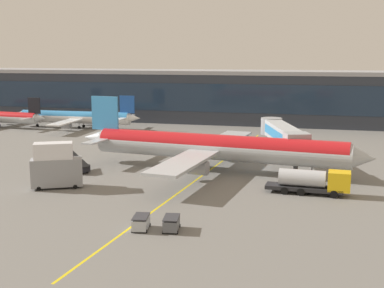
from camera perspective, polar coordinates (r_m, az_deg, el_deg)
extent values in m
plane|color=slate|center=(77.01, -2.99, -3.49)|extent=(700.00, 700.00, 0.00)
cube|color=yellow|center=(77.46, 1.45, -3.39)|extent=(7.15, 79.73, 0.01)
cube|color=#2D333D|center=(135.57, 11.00, 4.98)|extent=(199.69, 16.62, 12.92)
cube|color=#1E2D42|center=(127.19, 10.78, 4.96)|extent=(193.70, 0.16, 7.23)
cube|color=#99999E|center=(135.16, 11.10, 7.92)|extent=(203.68, 16.95, 1.00)
cylinder|color=#B2B7BC|center=(78.71, 2.85, -0.47)|extent=(40.84, 8.25, 3.76)
cylinder|color=red|center=(78.64, 2.85, -0.22)|extent=(40.01, 8.01, 3.61)
cone|color=#B2B7BC|center=(75.14, 18.78, -1.50)|extent=(4.14, 3.97, 3.58)
cone|color=#B2B7BC|center=(87.68, -10.87, 0.70)|extent=(4.84, 3.68, 3.20)
cube|color=#388CD1|center=(86.07, -9.82, 3.47)|extent=(4.90, 0.90, 5.65)
cube|color=#B2B7BC|center=(89.61, -8.26, 1.10)|extent=(2.66, 6.21, 0.24)
cube|color=#B2B7BC|center=(83.19, -10.75, 0.33)|extent=(2.66, 6.21, 0.24)
cube|color=#B2B7BC|center=(89.00, 3.98, 0.56)|extent=(6.67, 17.51, 0.40)
cube|color=#B2B7BC|center=(69.62, -0.95, -2.08)|extent=(6.67, 17.51, 0.40)
cylinder|color=#939399|center=(86.05, 4.02, -0.67)|extent=(3.11, 2.38, 2.07)
cylinder|color=#939399|center=(72.37, 0.68, -2.70)|extent=(3.11, 2.38, 2.07)
cylinder|color=black|center=(76.30, 13.38, -3.49)|extent=(1.04, 0.51, 1.00)
cylinder|color=slate|center=(76.10, 13.41, -2.84)|extent=(0.20, 0.20, 1.78)
cylinder|color=black|center=(81.66, 1.56, -2.33)|extent=(1.04, 0.51, 1.00)
cylinder|color=slate|center=(81.47, 1.57, -1.72)|extent=(0.20, 0.20, 1.78)
cylinder|color=black|center=(78.54, 0.76, -2.83)|extent=(1.04, 0.51, 1.00)
cylinder|color=slate|center=(78.35, 0.76, -2.20)|extent=(0.20, 0.20, 1.78)
cube|color=#B2B7BC|center=(86.16, 10.22, 1.18)|extent=(8.24, 17.84, 2.80)
cube|color=#2D84C6|center=(86.17, 10.26, 1.18)|extent=(7.49, 15.16, 1.54)
cube|color=#9EA3A8|center=(77.67, 11.75, 0.17)|extent=(4.40, 4.14, 2.94)
cylinder|color=#4C4C51|center=(78.27, 11.67, -2.13)|extent=(0.70, 0.70, 3.56)
cube|color=#262628|center=(78.62, 11.63, -3.29)|extent=(2.26, 2.26, 0.30)
cylinder|color=gray|center=(94.72, 8.97, 2.01)|extent=(3.90, 3.90, 3.08)
cylinder|color=gray|center=(95.21, 8.92, 0.11)|extent=(1.80, 1.80, 3.56)
cube|color=#232326|center=(68.08, 12.55, -4.88)|extent=(10.10, 2.96, 0.50)
cube|color=yellow|center=(67.62, 16.32, -4.06)|extent=(2.91, 2.63, 2.50)
cube|color=black|center=(67.51, 17.41, -3.70)|extent=(0.27, 2.30, 1.12)
cylinder|color=#B7BABF|center=(67.76, 12.36, -3.76)|extent=(6.10, 2.47, 2.20)
cylinder|color=black|center=(69.14, 15.81, -5.01)|extent=(1.02, 0.40, 1.00)
cylinder|color=black|center=(66.85, 15.76, -5.52)|extent=(1.02, 0.40, 1.00)
cylinder|color=black|center=(69.30, 12.37, -4.82)|extent=(1.02, 0.40, 1.00)
cylinder|color=black|center=(67.02, 12.21, -5.33)|extent=(1.02, 0.40, 1.00)
cylinder|color=black|center=(69.48, 10.64, -4.72)|extent=(1.02, 0.40, 1.00)
cylinder|color=black|center=(67.20, 10.42, -5.22)|extent=(1.02, 0.40, 1.00)
cube|color=gray|center=(71.37, -15.04, -3.10)|extent=(7.20, 5.26, 3.80)
cube|color=silver|center=(70.79, -15.42, -0.74)|extent=(5.62, 4.39, 2.20)
cylinder|color=black|center=(72.82, -13.06, -4.29)|extent=(0.65, 0.49, 0.60)
cylinder|color=black|center=(70.64, -13.08, -4.74)|extent=(0.65, 0.49, 0.60)
cylinder|color=black|center=(73.08, -16.80, -4.41)|extent=(0.65, 0.49, 0.60)
cylinder|color=black|center=(70.90, -16.94, -4.86)|extent=(0.65, 0.49, 0.60)
cube|color=black|center=(81.20, -13.08, -2.41)|extent=(6.04, 4.93, 1.10)
cube|color=black|center=(80.90, -13.12, -1.41)|extent=(6.46, 4.96, 2.38)
cylinder|color=black|center=(79.93, -11.80, -2.97)|extent=(0.64, 0.54, 0.60)
cylinder|color=black|center=(79.12, -12.87, -3.14)|extent=(0.64, 0.54, 0.60)
cylinder|color=black|center=(83.52, -13.24, -2.46)|extent=(0.64, 0.54, 0.60)
cylinder|color=black|center=(82.74, -14.28, -2.62)|extent=(0.64, 0.54, 0.60)
cube|color=#B2B7BC|center=(53.46, -5.79, -8.86)|extent=(1.88, 2.80, 1.10)
cube|color=#333338|center=(53.24, -5.80, -8.15)|extent=(1.92, 2.85, 0.10)
cylinder|color=black|center=(54.75, -6.34, -9.02)|extent=(0.17, 0.37, 0.36)
cylinder|color=black|center=(54.47, -4.78, -9.09)|extent=(0.17, 0.37, 0.36)
cylinder|color=black|center=(52.83, -6.80, -9.75)|extent=(0.17, 0.37, 0.36)
cylinder|color=black|center=(52.54, -5.18, -9.83)|extent=(0.17, 0.37, 0.36)
cube|color=#595B60|center=(52.95, -2.34, -9.00)|extent=(1.88, 2.80, 1.10)
cube|color=#333338|center=(52.73, -2.35, -8.28)|extent=(1.92, 2.85, 0.10)
cylinder|color=black|center=(54.21, -2.99, -9.17)|extent=(0.17, 0.37, 0.36)
cylinder|color=black|center=(54.02, -1.39, -9.22)|extent=(0.17, 0.37, 0.36)
cylinder|color=black|center=(52.27, -3.32, -9.91)|extent=(0.17, 0.37, 0.36)
cylinder|color=black|center=(52.07, -1.67, -9.98)|extent=(0.17, 0.37, 0.36)
cylinder|color=white|center=(128.95, -13.13, 2.94)|extent=(28.83, 3.59, 2.85)
cylinder|color=#388CD1|center=(128.92, -13.14, 3.05)|extent=(28.25, 3.46, 2.73)
cone|color=white|center=(136.33, -18.97, 3.03)|extent=(2.91, 2.78, 2.70)
cone|color=white|center=(122.97, -6.60, 2.93)|extent=(3.48, 2.51, 2.42)
cube|color=#1E51B2|center=(123.16, -7.36, 4.46)|extent=(3.70, 0.35, 4.27)
cube|color=white|center=(121.03, -8.01, 2.86)|extent=(1.55, 4.59, 0.17)
cube|color=white|center=(126.33, -7.10, 3.18)|extent=(1.55, 4.59, 0.17)
cube|color=white|center=(121.87, -14.20, 2.39)|extent=(3.74, 12.17, 0.29)
cube|color=white|center=(135.24, -11.35, 3.23)|extent=(3.74, 12.17, 0.29)
cylinder|color=#939399|center=(124.24, -14.02, 2.08)|extent=(2.23, 1.62, 1.56)
cylinder|color=#939399|center=(133.69, -11.99, 2.70)|extent=(2.23, 1.62, 1.56)
cylinder|color=black|center=(134.05, -17.09, 2.04)|extent=(0.72, 0.30, 0.71)
cylinder|color=slate|center=(133.97, -17.10, 2.29)|extent=(0.14, 0.14, 1.21)
cylinder|color=black|center=(127.36, -12.64, 1.84)|extent=(0.72, 0.30, 0.71)
cylinder|color=slate|center=(127.27, -12.65, 2.11)|extent=(0.14, 0.14, 1.21)
cylinder|color=black|center=(129.65, -12.16, 2.00)|extent=(0.72, 0.30, 0.71)
cylinder|color=slate|center=(129.57, -12.17, 2.26)|extent=(0.14, 0.14, 1.21)
cone|color=#B2B7BC|center=(127.73, -16.81, 2.82)|extent=(3.30, 2.47, 2.21)
cube|color=black|center=(128.31, -17.43, 4.16)|extent=(3.40, 0.54, 3.91)
cube|color=#B2B7BC|center=(126.85, -18.24, 2.75)|extent=(1.75, 4.27, 0.17)
cube|color=#B2B7BC|center=(131.00, -16.87, 3.04)|extent=(1.75, 4.27, 0.17)
cube|color=#B2B7BC|center=(141.84, -19.69, 3.15)|extent=(4.35, 11.95, 0.28)
cylinder|color=#939399|center=(140.76, -20.42, 2.68)|extent=(2.12, 1.60, 1.43)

